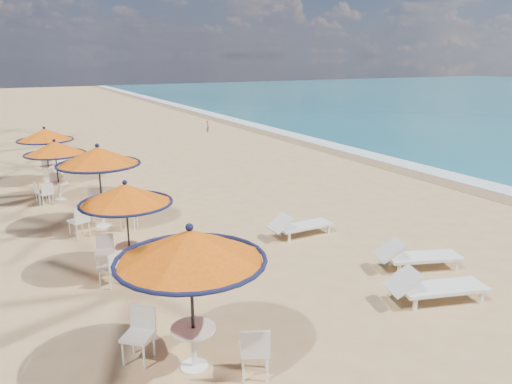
% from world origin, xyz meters
% --- Properties ---
extents(ground, '(160.00, 160.00, 0.00)m').
position_xyz_m(ground, '(0.00, 0.00, 0.00)').
color(ground, tan).
rests_on(ground, ground).
extents(foam_strip, '(1.20, 140.00, 0.04)m').
position_xyz_m(foam_strip, '(9.30, 10.00, 0.00)').
color(foam_strip, white).
rests_on(foam_strip, ground).
extents(wetsand_band, '(1.40, 140.00, 0.02)m').
position_xyz_m(wetsand_band, '(8.40, 10.00, 0.00)').
color(wetsand_band, olive).
rests_on(wetsand_band, ground).
extents(station_0, '(2.32, 2.32, 2.42)m').
position_xyz_m(station_0, '(-4.75, -0.31, 1.85)').
color(station_0, black).
rests_on(station_0, ground).
extents(station_1, '(2.08, 2.08, 2.17)m').
position_xyz_m(station_1, '(-4.76, 3.81, 1.59)').
color(station_1, black).
rests_on(station_1, ground).
extents(station_2, '(2.35, 2.35, 2.45)m').
position_xyz_m(station_2, '(-4.66, 7.30, 1.79)').
color(station_2, black).
rests_on(station_2, ground).
extents(station_3, '(2.03, 2.03, 2.12)m').
position_xyz_m(station_3, '(-5.48, 10.89, 1.55)').
color(station_3, black).
rests_on(station_3, ground).
extents(station_4, '(2.11, 2.14, 2.20)m').
position_xyz_m(station_4, '(-5.42, 13.83, 1.67)').
color(station_4, black).
rests_on(station_4, ground).
extents(lounger_near, '(2.15, 1.19, 0.74)m').
position_xyz_m(lounger_near, '(0.28, -0.46, 0.34)').
color(lounger_near, white).
rests_on(lounger_near, ground).
extents(lounger_mid, '(2.07, 1.24, 0.71)m').
position_xyz_m(lounger_mid, '(1.18, 0.91, 0.33)').
color(lounger_mid, white).
rests_on(lounger_mid, ground).
extents(lounger_far, '(1.87, 0.63, 0.67)m').
position_xyz_m(lounger_far, '(-0.04, 4.03, 0.31)').
color(lounger_far, white).
rests_on(lounger_far, ground).
extents(person, '(0.24, 0.34, 0.87)m').
position_xyz_m(person, '(4.99, 22.88, 0.43)').
color(person, '#945D4B').
rests_on(person, ground).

